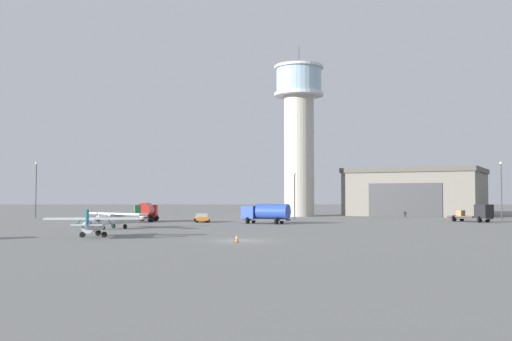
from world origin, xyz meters
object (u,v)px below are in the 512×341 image
(airplane_silver, at_px, (94,224))
(airplane_white, at_px, (119,218))
(light_post_east, at_px, (36,185))
(traffic_cone_near_left, at_px, (237,238))
(light_post_west, at_px, (501,186))
(control_tower, at_px, (299,128))
(truck_fuel_tanker_blue, at_px, (266,213))
(car_orange, at_px, (202,217))
(truck_fuel_tanker_red, at_px, (146,211))
(light_post_north, at_px, (294,191))
(truck_flatbed_black, at_px, (477,214))

(airplane_silver, relative_size, airplane_white, 1.10)
(light_post_east, height_order, traffic_cone_near_left, light_post_east)
(traffic_cone_near_left, bearing_deg, light_post_west, 46.28)
(control_tower, distance_m, truck_fuel_tanker_blue, 34.66)
(car_orange, height_order, traffic_cone_near_left, car_orange)
(truck_fuel_tanker_red, height_order, light_post_north, light_post_north)
(truck_flatbed_black, relative_size, light_post_west, 0.72)
(airplane_white, bearing_deg, traffic_cone_near_left, 72.39)
(airplane_silver, relative_size, car_orange, 2.18)
(airplane_white, xyz_separation_m, car_orange, (8.73, 17.12, -0.63))
(airplane_white, height_order, truck_fuel_tanker_red, truck_fuel_tanker_red)
(truck_flatbed_black, bearing_deg, light_post_east, -136.96)
(truck_fuel_tanker_red, relative_size, car_orange, 1.36)
(light_post_west, distance_m, light_post_east, 82.76)
(control_tower, relative_size, light_post_east, 3.30)
(airplane_silver, height_order, light_post_north, light_post_north)
(car_orange, relative_size, light_post_east, 0.43)
(airplane_white, bearing_deg, light_post_west, 146.40)
(airplane_silver, xyz_separation_m, truck_fuel_tanker_red, (-1.58, 33.35, 0.34))
(control_tower, xyz_separation_m, light_post_north, (-1.81, -16.14, -12.91))
(control_tower, distance_m, light_post_east, 51.77)
(control_tower, distance_m, light_post_west, 39.59)
(truck_fuel_tanker_red, xyz_separation_m, car_orange, (9.01, -1.18, -0.95))
(truck_fuel_tanker_red, height_order, truck_flatbed_black, truck_fuel_tanker_red)
(control_tower, distance_m, truck_fuel_tanker_red, 38.88)
(control_tower, relative_size, traffic_cone_near_left, 47.39)
(light_post_east, bearing_deg, traffic_cone_near_left, -53.29)
(control_tower, xyz_separation_m, truck_flatbed_black, (26.39, -24.60, -16.48))
(airplane_silver, height_order, light_post_west, light_post_west)
(light_post_north, bearing_deg, airplane_white, -132.13)
(truck_fuel_tanker_blue, height_order, traffic_cone_near_left, truck_fuel_tanker_blue)
(airplane_white, height_order, car_orange, airplane_white)
(light_post_north, height_order, traffic_cone_near_left, light_post_north)
(airplane_silver, bearing_deg, light_post_north, -34.27)
(car_orange, xyz_separation_m, light_post_east, (-32.69, 16.01, 5.33))
(airplane_silver, distance_m, traffic_cone_near_left, 15.77)
(control_tower, height_order, truck_fuel_tanker_blue, control_tower)
(airplane_silver, bearing_deg, traffic_cone_near_left, -116.20)
(truck_fuel_tanker_blue, relative_size, light_post_north, 0.91)
(car_orange, relative_size, traffic_cone_near_left, 6.24)
(light_post_west, bearing_deg, car_orange, -172.58)
(control_tower, height_order, light_post_west, control_tower)
(airplane_white, xyz_separation_m, light_post_east, (-23.96, 33.13, 4.69))
(control_tower, distance_m, light_post_north, 20.75)
(airplane_silver, bearing_deg, truck_fuel_tanker_red, -3.02)
(control_tower, distance_m, car_orange, 34.89)
(airplane_silver, distance_m, car_orange, 33.02)
(truck_fuel_tanker_blue, height_order, car_orange, truck_fuel_tanker_blue)
(control_tower, relative_size, light_post_north, 4.20)
(airplane_silver, distance_m, light_post_west, 68.93)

